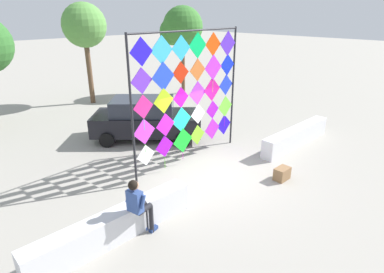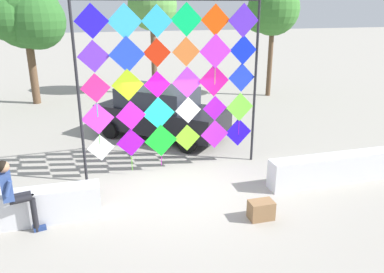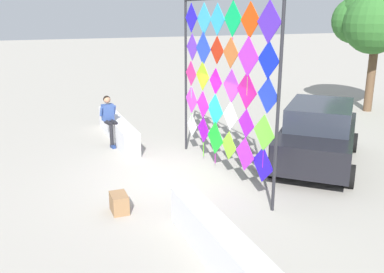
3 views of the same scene
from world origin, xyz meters
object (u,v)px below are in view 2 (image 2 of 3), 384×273
Objects in this scene: parked_car at (161,112)px; tree_broadleaf at (152,6)px; seated_vendor at (14,190)px; cardboard_box_large at (261,210)px; tree_far_right at (271,11)px; kite_display_rack at (174,77)px; tree_palm_like at (26,16)px.

tree_broadleaf reaches higher than parked_car.
cardboard_box_large is at bearing -9.39° from seated_vendor.
tree_broadleaf reaches higher than cardboard_box_large.
seated_vendor is at bearing -135.76° from tree_far_right.
tree_far_right is 0.98× the size of tree_broadleaf.
seated_vendor is 13.21m from tree_broadleaf.
parked_car is (3.86, 5.04, -0.08)m from seated_vendor.
kite_display_rack reaches higher than parked_car.
cardboard_box_large is 13.49m from tree_palm_like.
parked_car is at bearing -52.61° from tree_palm_like.
parked_car is 5.96m from cardboard_box_large.
parked_car is 0.82× the size of tree_palm_like.
tree_broadleaf is at bearing 82.71° from kite_display_rack.
tree_palm_like is at bearing 174.68° from tree_far_right.
kite_display_rack is 0.87× the size of tree_broadleaf.
tree_palm_like is (-10.89, 1.02, -0.20)m from tree_far_right.
kite_display_rack is at bearing -93.87° from parked_car.
tree_broadleaf is at bearing 81.28° from parked_car.
kite_display_rack reaches higher than cardboard_box_large.
tree_palm_like is at bearing 127.39° from parked_car.
cardboard_box_large is (4.83, -0.80, -0.74)m from seated_vendor.
tree_far_right is 10.94m from tree_palm_like.
parked_car is 8.61× the size of cardboard_box_large.
seated_vendor is 6.35m from parked_car.
cardboard_box_large is 13.24m from tree_broadleaf.
cardboard_box_large is at bearing -64.96° from tree_palm_like.
seated_vendor is 11.37m from tree_palm_like.
tree_palm_like is at bearing 93.50° from seated_vendor.
cardboard_box_large is (1.16, -2.98, -2.35)m from kite_display_rack.
tree_broadleaf reaches higher than seated_vendor.
parked_car is at bearing -142.35° from tree_far_right.
parked_car is 8.64m from tree_far_right.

